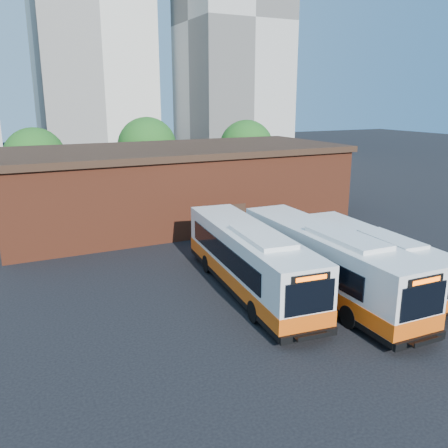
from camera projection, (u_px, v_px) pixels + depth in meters
name	position (u px, v px, depth m)	size (l,w,h in m)	color
ground	(315.00, 309.00, 23.95)	(220.00, 220.00, 0.00)	black
bus_midwest	(249.00, 262.00, 25.88)	(4.15, 13.70, 3.68)	silver
bus_mideast	(325.00, 264.00, 25.37)	(3.27, 13.90, 3.76)	silver
bus_east	(372.00, 260.00, 26.99)	(3.14, 11.62, 3.13)	silver
transit_worker	(358.00, 308.00, 22.15)	(0.61, 0.40, 1.66)	#121635
depot_building	(175.00, 184.00, 40.46)	(28.60, 12.60, 6.40)	maroon
tree_west	(35.00, 158.00, 46.25)	(6.00, 6.00, 7.65)	#382314
tree_mid	(147.00, 147.00, 52.99)	(6.56, 6.56, 8.36)	#382314
tree_east	(246.00, 147.00, 55.14)	(6.24, 6.24, 7.96)	#382314
tower_right	(232.00, 22.00, 89.47)	(18.00, 18.00, 49.20)	#B6B1A7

